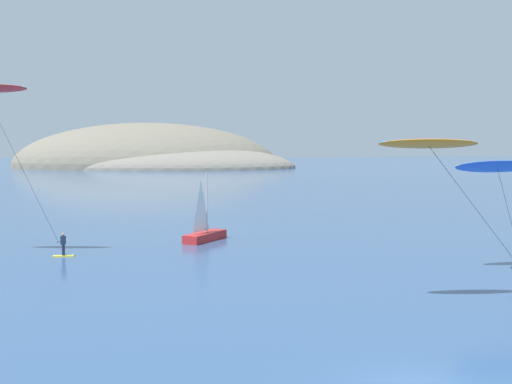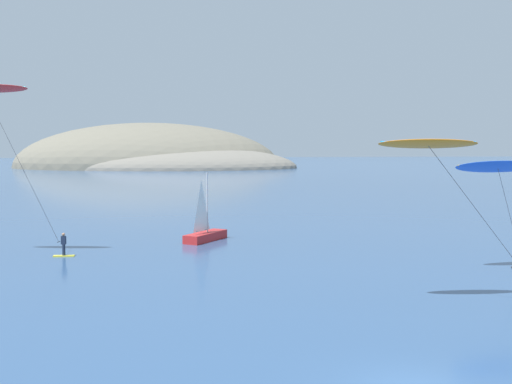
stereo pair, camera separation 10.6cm
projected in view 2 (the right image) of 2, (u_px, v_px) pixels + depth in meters
headland_island at (156, 167)px, 200.94m from camera, size 87.15×58.04×27.93m
sailboat_near at (207, 233)px, 53.70m from camera, size 4.15×5.45×5.70m
kitesurfer_orange at (439, 158)px, 32.19m from camera, size 9.27×1.42×8.50m
kitesurfer_blue at (500, 173)px, 41.07m from camera, size 5.97×1.84×7.16m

